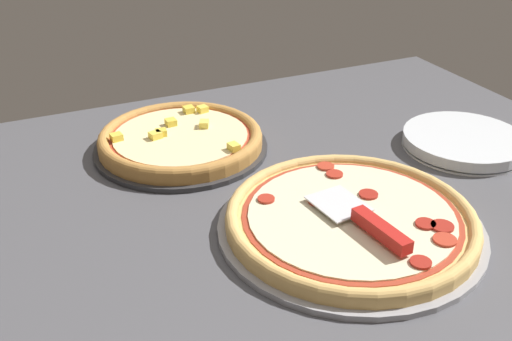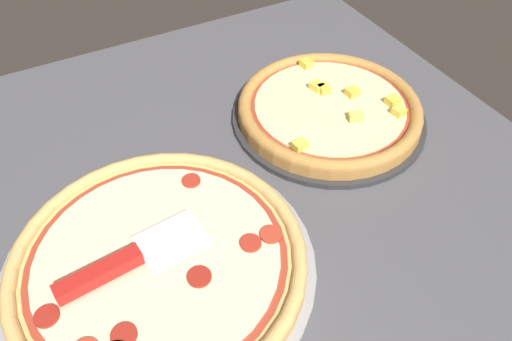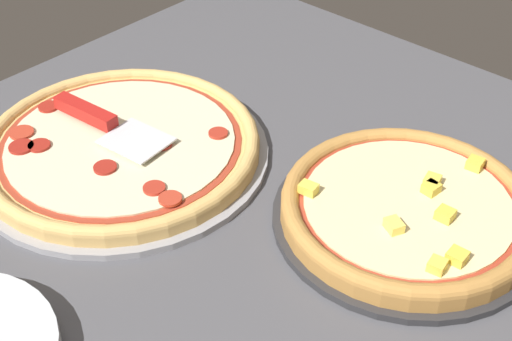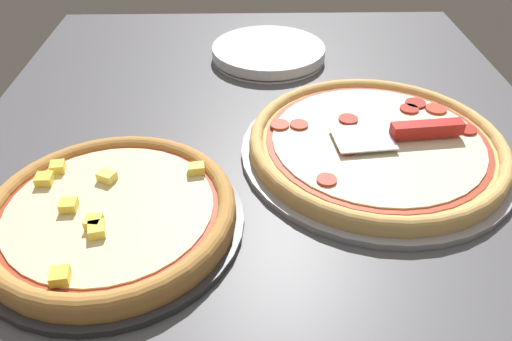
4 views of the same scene
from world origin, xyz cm
name	(u,v)px [view 3 (image 3 of 4)]	position (x,y,z in cm)	size (l,w,h in cm)	color
ground_plane	(190,233)	(0.00, 0.00, -1.80)	(121.92, 98.19, 3.60)	#4C4C51
pizza_pan_front	(123,154)	(-3.24, -17.34, 0.50)	(42.15, 42.15, 1.00)	#939399
pizza_front	(121,144)	(-3.22, -17.35, 2.29)	(39.62, 39.62, 2.61)	#DBAD60
pizza_pan_back	(405,219)	(-18.84, 20.50, 0.50)	(34.41, 34.41, 1.00)	#2D2D30
pizza_back	(407,207)	(-18.84, 20.52, 2.60)	(32.34, 32.34, 3.69)	#B77F3D
serving_spatula	(97,118)	(-3.32, -22.44, 4.40)	(8.22, 20.44, 2.00)	silver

